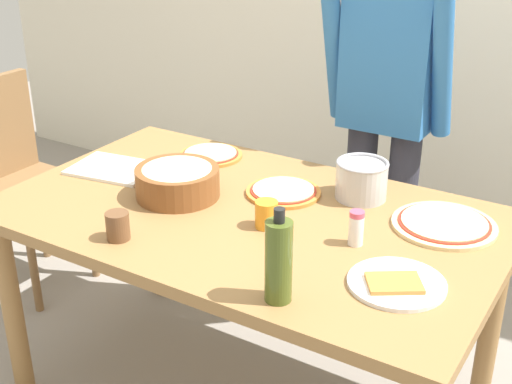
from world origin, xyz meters
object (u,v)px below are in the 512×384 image
plate_with_slice (396,283)px  olive_oil_bottle (279,261)px  cup_small_brown (118,226)px  pizza_cooked_on_tray (211,155)px  person_cook (387,105)px  chair_wooden_left (18,172)px  pizza_second_cooked (283,191)px  salt_shaker (356,228)px  cup_orange (266,214)px  cutting_board_white (114,169)px  steel_pot (362,179)px  pizza_raw_on_board (444,224)px  dining_table (248,237)px  popcorn_bowl (177,179)px

plate_with_slice → olive_oil_bottle: olive_oil_bottle is taller
cup_small_brown → pizza_cooked_on_tray: bearing=102.0°
person_cook → olive_oil_bottle: 1.16m
chair_wooden_left → cup_small_brown: bearing=-26.0°
pizza_second_cooked → salt_shaker: size_ratio=2.39×
pizza_cooked_on_tray → cup_orange: cup_orange is taller
pizza_second_cooked → cutting_board_white: pizza_second_cooked is taller
pizza_second_cooked → steel_pot: 0.26m
pizza_second_cooked → pizza_raw_on_board: bearing=5.3°
cup_small_brown → cutting_board_white: 0.54m
dining_table → pizza_second_cooked: 0.21m
chair_wooden_left → popcorn_bowl: 1.11m
pizza_second_cooked → cup_small_brown: size_ratio=2.98×
chair_wooden_left → pizza_raw_on_board: bearing=1.4°
steel_pot → cup_small_brown: steel_pot is taller
dining_table → cutting_board_white: cutting_board_white is taller
plate_with_slice → popcorn_bowl: popcorn_bowl is taller
pizza_second_cooked → cutting_board_white: (-0.63, -0.14, -0.00)m
person_cook → steel_pot: 0.49m
pizza_raw_on_board → pizza_cooked_on_tray: size_ratio=1.33×
olive_oil_bottle → salt_shaker: bearing=82.6°
pizza_cooked_on_tray → popcorn_bowl: 0.37m
plate_with_slice → cup_small_brown: cup_small_brown is taller
dining_table → person_cook: bearing=78.4°
person_cook → cup_small_brown: (-0.38, -1.11, -0.14)m
cup_orange → cup_small_brown: 0.44m
steel_pot → cutting_board_white: (-0.86, -0.25, -0.06)m
pizza_cooked_on_tray → cup_orange: (0.48, -0.38, 0.03)m
popcorn_bowl → steel_pot: 0.61m
chair_wooden_left → salt_shaker: chair_wooden_left is taller
person_cook → pizza_cooked_on_tray: (-0.53, -0.43, -0.17)m
dining_table → plate_with_slice: (0.57, -0.17, 0.10)m
popcorn_bowl → cup_orange: 0.37m
person_cook → plate_with_slice: bearing=-66.1°
chair_wooden_left → olive_oil_bottle: olive_oil_bottle is taller
olive_oil_bottle → pizza_raw_on_board: bearing=69.1°
pizza_second_cooked → dining_table: bearing=-99.5°
dining_table → person_cook: person_cook is taller
pizza_cooked_on_tray → steel_pot: 0.64m
chair_wooden_left → cutting_board_white: size_ratio=3.17×
dining_table → person_cook: size_ratio=0.99×
pizza_second_cooked → cup_orange: size_ratio=2.98×
olive_oil_bottle → salt_shaker: 0.38m
pizza_raw_on_board → plate_with_slice: bearing=-90.2°
popcorn_bowl → steel_pot: steel_pot is taller
olive_oil_bottle → chair_wooden_left: bearing=161.2°
pizza_raw_on_board → olive_oil_bottle: size_ratio=1.24×
person_cook → steel_pot: person_cook is taller
pizza_second_cooked → cup_small_brown: 0.59m
person_cook → olive_oil_bottle: (0.18, -1.14, -0.07)m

